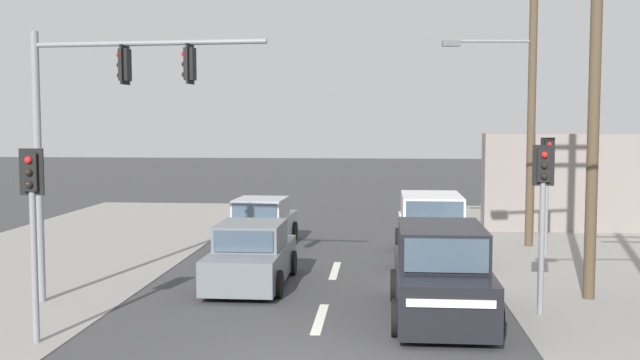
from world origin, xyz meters
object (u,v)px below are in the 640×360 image
(utility_pole_midground_right, at_px, (589,68))
(traffic_signal_mast, at_px, (92,117))
(sedan_kerbside_parked, at_px, (251,257))
(sedan_oncoming_mid, at_px, (261,224))
(pedestal_signal_far_median, at_px, (547,176))
(suv_crossing_left, at_px, (441,275))
(pedestal_signal_left_kerb, at_px, (33,212))
(suv_receding_far, at_px, (431,229))
(pedestal_signal_right_kerb, at_px, (543,200))
(utility_pole_background_right, at_px, (527,94))

(utility_pole_midground_right, xyz_separation_m, traffic_signal_mast, (-10.86, -1.37, -1.09))
(sedan_kerbside_parked, bearing_deg, sedan_oncoming_mid, 96.82)
(pedestal_signal_far_median, bearing_deg, sedan_kerbside_parked, -149.46)
(traffic_signal_mast, relative_size, suv_crossing_left, 1.32)
(pedestal_signal_left_kerb, height_order, suv_receding_far, pedestal_signal_left_kerb)
(suv_receding_far, bearing_deg, sedan_oncoming_mid, 160.96)
(utility_pole_midground_right, distance_m, traffic_signal_mast, 11.00)
(utility_pole_midground_right, bearing_deg, pedestal_signal_right_kerb, -129.97)
(pedestal_signal_right_kerb, bearing_deg, utility_pole_background_right, 81.52)
(sedan_oncoming_mid, bearing_deg, utility_pole_background_right, 3.97)
(sedan_kerbside_parked, bearing_deg, suv_receding_far, 39.99)
(utility_pole_midground_right, distance_m, pedestal_signal_far_median, 6.38)
(utility_pole_background_right, distance_m, suv_crossing_left, 10.52)
(pedestal_signal_far_median, relative_size, sedan_oncoming_mid, 0.83)
(pedestal_signal_right_kerb, relative_size, suv_crossing_left, 0.78)
(traffic_signal_mast, bearing_deg, pedestal_signal_far_median, 32.21)
(utility_pole_background_right, distance_m, sedan_kerbside_parked, 10.93)
(sedan_kerbside_parked, height_order, suv_receding_far, suv_receding_far)
(traffic_signal_mast, relative_size, pedestal_signal_right_kerb, 1.69)
(suv_crossing_left, bearing_deg, suv_receding_far, 87.97)
(pedestal_signal_far_median, height_order, sedan_oncoming_mid, pedestal_signal_far_median)
(traffic_signal_mast, height_order, suv_crossing_left, traffic_signal_mast)
(sedan_oncoming_mid, bearing_deg, pedestal_signal_left_kerb, -102.16)
(utility_pole_background_right, bearing_deg, sedan_kerbside_parked, -140.90)
(traffic_signal_mast, relative_size, pedestal_signal_far_median, 1.69)
(utility_pole_background_right, height_order, suv_crossing_left, utility_pole_background_right)
(pedestal_signal_right_kerb, bearing_deg, utility_pole_midground_right, 50.03)
(utility_pole_background_right, xyz_separation_m, suv_receding_far, (-3.15, -2.44, -4.05))
(pedestal_signal_right_kerb, height_order, sedan_oncoming_mid, pedestal_signal_right_kerb)
(suv_crossing_left, bearing_deg, traffic_signal_mast, 176.44)
(traffic_signal_mast, distance_m, pedestal_signal_far_median, 13.40)
(pedestal_signal_right_kerb, relative_size, sedan_oncoming_mid, 0.83)
(utility_pole_midground_right, relative_size, pedestal_signal_far_median, 2.74)
(traffic_signal_mast, distance_m, pedestal_signal_right_kerb, 9.76)
(pedestal_signal_left_kerb, bearing_deg, utility_pole_background_right, 46.74)
(pedestal_signal_left_kerb, xyz_separation_m, sedan_kerbside_parked, (3.05, 5.20, -1.71))
(utility_pole_background_right, distance_m, pedestal_signal_far_median, 2.97)
(utility_pole_midground_right, xyz_separation_m, sedan_oncoming_mid, (-8.47, 6.66, -4.53))
(traffic_signal_mast, bearing_deg, sedan_oncoming_mid, 73.43)
(utility_pole_background_right, relative_size, pedestal_signal_right_kerb, 2.57)
(utility_pole_midground_right, height_order, traffic_signal_mast, utility_pole_midground_right)
(pedestal_signal_right_kerb, xyz_separation_m, suv_receding_far, (-1.85, 6.32, -1.53))
(utility_pole_midground_right, distance_m, pedestal_signal_right_kerb, 3.43)
(utility_pole_midground_right, relative_size, suv_crossing_left, 2.14)
(utility_pole_midground_right, xyz_separation_m, pedestal_signal_far_median, (0.38, 5.71, -2.82))
(utility_pole_background_right, distance_m, pedestal_signal_left_kerb, 16.07)
(suv_crossing_left, bearing_deg, sedan_kerbside_parked, 148.33)
(pedestal_signal_far_median, relative_size, sedan_kerbside_parked, 0.84)
(sedan_kerbside_parked, bearing_deg, utility_pole_background_right, 39.10)
(traffic_signal_mast, bearing_deg, sedan_kerbside_parked, 36.36)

